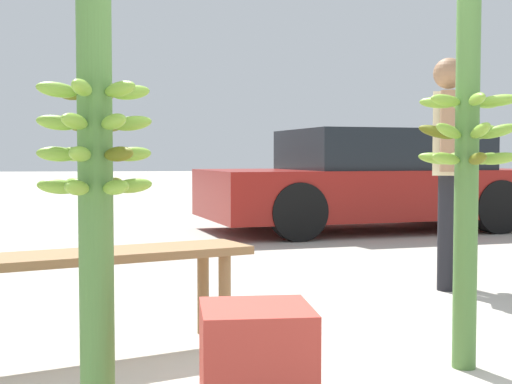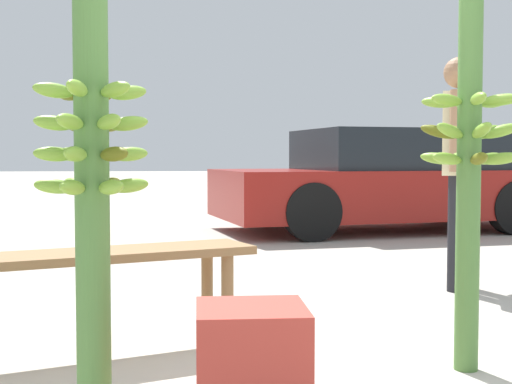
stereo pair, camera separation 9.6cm
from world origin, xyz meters
The scene contains 6 objects.
banana_stalk_left centered at (-0.80, 0.06, 0.87)m, with size 0.40×0.40×1.67m.
banana_stalk_center centered at (0.72, 0.44, 0.89)m, with size 0.41×0.42×1.68m.
vendor_person centered at (1.35, 2.24, 0.93)m, with size 0.35×0.66×1.58m.
market_bench centered at (-0.91, 0.81, 0.40)m, with size 1.53×0.89×0.48m.
parked_car centered at (1.91, 6.08, 0.60)m, with size 4.31×2.57×1.23m.
produce_crate centered at (-0.24, -0.02, 0.19)m, with size 0.39×0.39×0.39m.
Camera 1 is at (-0.52, -2.48, 0.91)m, focal length 50.00 mm.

